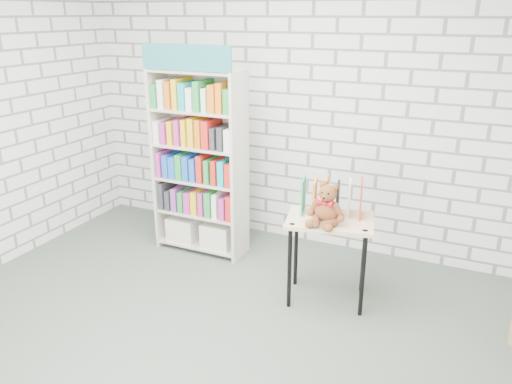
% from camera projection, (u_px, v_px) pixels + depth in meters
% --- Properties ---
extents(ground, '(4.50, 4.50, 0.00)m').
position_uv_depth(ground, '(188.00, 336.00, 3.77)').
color(ground, '#475346').
rests_on(ground, ground).
extents(room_shell, '(4.52, 4.02, 2.81)m').
position_uv_depth(room_shell, '(175.00, 100.00, 3.16)').
color(room_shell, silver).
rests_on(room_shell, ground).
extents(bookshelf, '(0.91, 0.35, 2.04)m').
position_uv_depth(bookshelf, '(200.00, 162.00, 4.87)').
color(bookshelf, beige).
rests_on(bookshelf, ground).
extents(display_table, '(0.77, 0.61, 0.74)m').
position_uv_depth(display_table, '(329.00, 230.00, 4.05)').
color(display_table, '#DCC684').
rests_on(display_table, ground).
extents(table_books, '(0.51, 0.31, 0.29)m').
position_uv_depth(table_books, '(332.00, 197.00, 4.07)').
color(table_books, teal).
rests_on(table_books, display_table).
extents(teddy_bear, '(0.31, 0.29, 0.33)m').
position_uv_depth(teddy_bear, '(326.00, 208.00, 3.88)').
color(teddy_bear, brown).
rests_on(teddy_bear, display_table).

